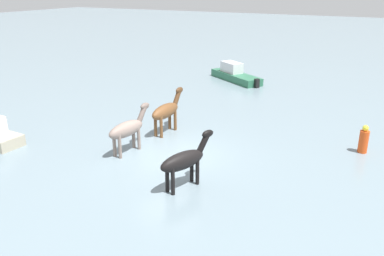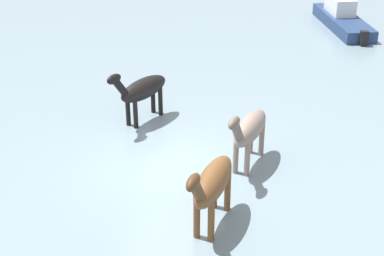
# 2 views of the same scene
# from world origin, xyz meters

# --- Properties ---
(ground_plane) EXTENTS (149.09, 149.09, 0.00)m
(ground_plane) POSITION_xyz_m (0.00, 0.00, 0.00)
(ground_plane) COLOR gray
(horse_gray_outer) EXTENTS (1.10, 2.21, 1.74)m
(horse_gray_outer) POSITION_xyz_m (-1.68, 2.07, 0.96)
(horse_gray_outer) COLOR black
(horse_gray_outer) RESTS_ON ground_plane
(horse_lead) EXTENTS (0.74, 2.30, 1.78)m
(horse_lead) POSITION_xyz_m (1.68, 0.59, 0.98)
(horse_lead) COLOR gray
(horse_lead) RESTS_ON ground_plane
(horse_rear_stallion) EXTENTS (0.63, 2.38, 1.85)m
(horse_rear_stallion) POSITION_xyz_m (1.50, -2.01, 1.02)
(horse_rear_stallion) COLOR brown
(horse_rear_stallion) RESTS_ON ground_plane
(boat_motor_center) EXTENTS (2.93, 4.53, 1.33)m
(boat_motor_center) POSITION_xyz_m (2.99, 12.86, 0.31)
(boat_motor_center) COLOR navy
(boat_motor_center) RESTS_ON ground_plane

